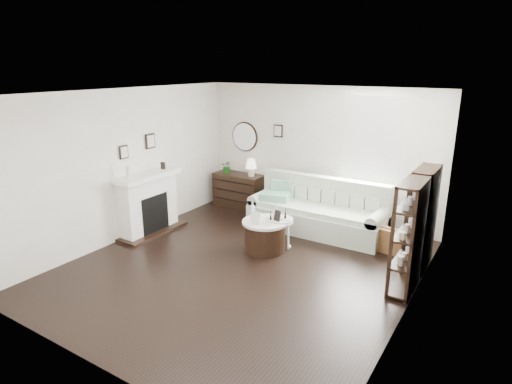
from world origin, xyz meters
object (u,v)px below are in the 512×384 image
Objects in this scene: dresser at (239,190)px; drum_table at (265,235)px; sofa at (318,214)px; pedestal_table at (280,221)px.

dresser is 1.47× the size of drum_table.
pedestal_table is (-0.20, -1.14, 0.18)m from sofa.
sofa reaches higher than drum_table.
drum_table is at bearing -45.19° from dresser.
pedestal_table is (0.19, 0.19, 0.24)m from drum_table.
pedestal_table is at bearing -38.96° from dresser.
sofa is 1.17m from pedestal_table.
sofa is at bearing 73.88° from drum_table.
drum_table is at bearing -106.12° from sofa.
dresser reaches higher than drum_table.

